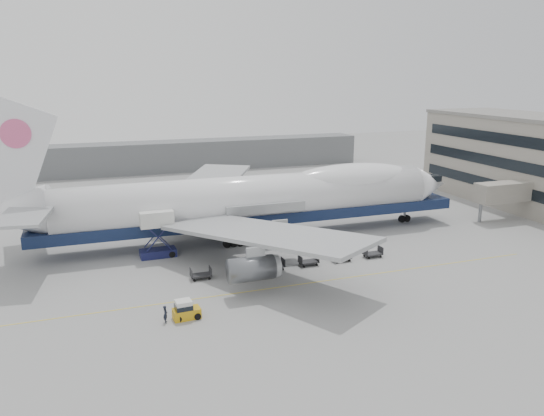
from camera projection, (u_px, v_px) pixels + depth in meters
name	position (u px, v px, depth m)	size (l,w,h in m)	color
ground	(281.00, 266.00, 63.53)	(260.00, 260.00, 0.00)	gray
apron_line	(301.00, 284.00, 58.05)	(60.00, 0.15, 0.01)	gold
hangar	(136.00, 158.00, 123.35)	(110.00, 8.00, 7.00)	slate
airliner	(255.00, 199.00, 73.33)	(67.00, 55.30, 19.98)	white
catering_truck	(157.00, 231.00, 66.09)	(4.49, 3.18, 5.98)	#191D4D
baggage_tug	(185.00, 310.00, 49.70)	(2.60, 1.50, 1.85)	gold
ground_worker	(165.00, 314.00, 48.90)	(0.61, 0.40, 1.67)	black
traffic_cone	(183.00, 307.00, 51.67)	(0.41, 0.41, 0.60)	#F44C0C
dolly_0	(201.00, 275.00, 59.43)	(2.30, 1.35, 1.30)	#2D2D30
dolly_1	(238.00, 270.00, 60.87)	(2.30, 1.35, 1.30)	#2D2D30
dolly_2	(274.00, 265.00, 62.30)	(2.30, 1.35, 1.30)	#2D2D30
dolly_3	(309.00, 261.00, 63.73)	(2.30, 1.35, 1.30)	#2D2D30
dolly_4	(341.00, 257.00, 65.16)	(2.30, 1.35, 1.30)	#2D2D30
dolly_5	(373.00, 253.00, 66.59)	(2.30, 1.35, 1.30)	#2D2D30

